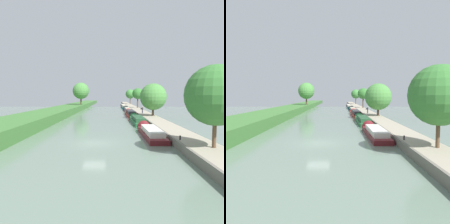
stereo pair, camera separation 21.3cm
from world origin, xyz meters
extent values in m
plane|color=slate|center=(0.00, 0.00, 0.00)|extent=(160.00, 160.00, 0.00)
cube|color=#9E937F|center=(10.27, 0.00, 0.40)|extent=(3.34, 260.00, 0.80)
cube|color=#6B665B|center=(8.47, 0.00, 0.43)|extent=(0.25, 260.00, 0.85)
cube|color=maroon|center=(7.04, 4.09, 0.29)|extent=(2.17, 10.95, 0.58)
cube|color=silver|center=(7.04, 3.55, 0.88)|extent=(1.78, 7.67, 0.60)
cone|color=maroon|center=(7.04, 10.22, 0.29)|extent=(2.06, 1.30, 2.06)
cube|color=#1E6033|center=(7.01, 18.48, 0.32)|extent=(2.20, 12.93, 0.64)
cube|color=#234C2D|center=(7.01, 17.83, 0.95)|extent=(1.80, 9.05, 0.63)
cone|color=#1E6033|center=(7.01, 25.60, 0.32)|extent=(2.09, 1.32, 2.09)
cube|color=maroon|center=(6.87, 34.11, 0.33)|extent=(2.11, 15.76, 0.66)
cube|color=#333338|center=(6.87, 33.32, 1.02)|extent=(1.73, 11.03, 0.73)
cone|color=maroon|center=(6.87, 42.62, 0.33)|extent=(2.01, 1.27, 2.01)
cube|color=#141E42|center=(7.20, 51.29, 0.29)|extent=(1.88, 13.85, 0.58)
cube|color=#B2A893|center=(7.20, 50.60, 0.87)|extent=(1.54, 9.70, 0.57)
cone|color=#141E42|center=(7.20, 58.78, 0.29)|extent=(1.79, 1.13, 1.79)
cube|color=#195B60|center=(7.04, 66.67, 0.30)|extent=(1.84, 12.32, 0.60)
cube|color=beige|center=(7.04, 66.06, 0.97)|extent=(1.51, 8.62, 0.73)
cone|color=#195B60|center=(7.04, 73.39, 0.30)|extent=(1.75, 1.11, 1.75)
cube|color=black|center=(7.15, 80.73, 0.28)|extent=(1.84, 13.42, 0.55)
cube|color=beige|center=(7.15, 80.06, 0.83)|extent=(1.51, 9.39, 0.55)
cone|color=black|center=(7.15, 87.99, 0.28)|extent=(1.75, 1.10, 1.75)
cylinder|color=brown|center=(10.80, -5.40, 2.35)|extent=(0.34, 0.34, 3.09)
sphere|color=#387533|center=(10.80, -5.40, 5.33)|extent=(5.23, 5.23, 5.23)
cylinder|color=#4C3828|center=(11.03, 24.61, 2.10)|extent=(0.48, 0.48, 2.60)
sphere|color=#47843D|center=(11.03, 24.61, 5.02)|extent=(5.86, 5.86, 5.86)
cylinder|color=brown|center=(11.31, 56.43, 2.83)|extent=(0.46, 0.46, 4.06)
sphere|color=#33702D|center=(11.31, 56.43, 5.95)|extent=(3.97, 3.97, 3.97)
cylinder|color=brown|center=(11.48, 91.96, 2.76)|extent=(0.35, 0.35, 3.90)
sphere|color=#3D7F38|center=(11.48, 91.96, 6.03)|extent=(4.82, 4.82, 4.82)
cylinder|color=#4C3828|center=(-9.82, 60.14, 3.57)|extent=(0.53, 0.53, 3.52)
sphere|color=#47843D|center=(-9.82, 60.14, 7.03)|extent=(6.18, 6.18, 6.18)
cylinder|color=#282D42|center=(9.68, 31.58, 1.21)|extent=(0.26, 0.26, 0.82)
cylinder|color=#333338|center=(9.68, 31.58, 1.93)|extent=(0.34, 0.34, 0.62)
sphere|color=tan|center=(9.68, 31.58, 2.35)|extent=(0.22, 0.22, 0.22)
cylinder|color=black|center=(8.89, -2.07, 1.03)|extent=(0.16, 0.16, 0.45)
cylinder|color=black|center=(8.89, 87.69, 1.03)|extent=(0.16, 0.16, 0.45)
cube|color=#333338|center=(11.49, 46.46, 1.01)|extent=(0.40, 0.08, 0.41)
cube|color=#333338|center=(11.49, 47.66, 1.01)|extent=(0.40, 0.08, 0.41)
cube|color=#38383D|center=(11.49, 47.06, 1.24)|extent=(0.44, 1.50, 0.06)
camera|label=1|loc=(1.98, -24.31, 5.32)|focal=35.63mm
camera|label=2|loc=(2.19, -24.31, 5.32)|focal=35.63mm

